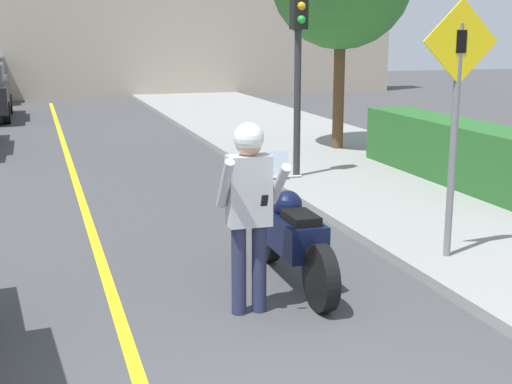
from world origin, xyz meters
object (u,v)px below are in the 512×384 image
at_px(crossing_sign, 456,105).
at_px(traffic_light, 299,43).
at_px(motorcycle, 292,236).
at_px(person_biker, 249,197).

height_order(crossing_sign, traffic_light, traffic_light).
relative_size(crossing_sign, traffic_light, 0.87).
xyz_separation_m(motorcycle, crossing_sign, (1.89, -0.00, 1.32)).
distance_m(motorcycle, crossing_sign, 2.30).
xyz_separation_m(person_biker, traffic_light, (2.53, 5.46, 1.29)).
height_order(motorcycle, traffic_light, traffic_light).
bearing_deg(traffic_light, motorcycle, -111.26).
bearing_deg(person_biker, traffic_light, 65.11).
height_order(person_biker, crossing_sign, crossing_sign).
bearing_deg(crossing_sign, traffic_light, 90.29).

